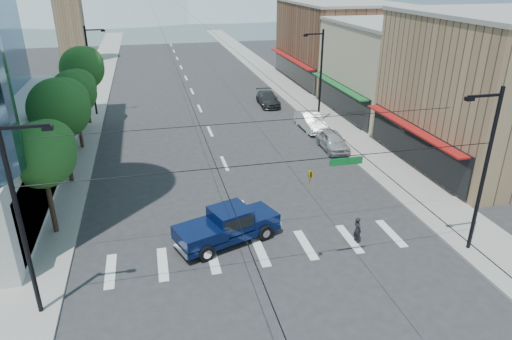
{
  "coord_description": "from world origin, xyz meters",
  "views": [
    {
      "loc": [
        -5.26,
        -18.71,
        13.93
      ],
      "look_at": [
        0.53,
        5.53,
        3.0
      ],
      "focal_mm": 32.0,
      "sensor_mm": 36.0,
      "label": 1
    }
  ],
  "objects_px": {
    "parked_car_near": "(333,141)",
    "parked_car_far": "(268,99)",
    "parked_car_mid": "(311,121)",
    "pedestrian": "(357,230)",
    "pickup_truck": "(227,225)"
  },
  "relations": [
    {
      "from": "pedestrian",
      "to": "parked_car_far",
      "type": "xyz_separation_m",
      "value": [
        2.39,
        28.42,
        -0.04
      ]
    },
    {
      "from": "parked_car_near",
      "to": "parked_car_far",
      "type": "relative_size",
      "value": 0.91
    },
    {
      "from": "parked_car_mid",
      "to": "parked_car_far",
      "type": "distance_m",
      "value": 9.36
    },
    {
      "from": "pedestrian",
      "to": "parked_car_near",
      "type": "distance_m",
      "value": 14.36
    },
    {
      "from": "pedestrian",
      "to": "parked_car_far",
      "type": "bearing_deg",
      "value": -13.43
    },
    {
      "from": "parked_car_mid",
      "to": "parked_car_far",
      "type": "height_order",
      "value": "parked_car_mid"
    },
    {
      "from": "pickup_truck",
      "to": "pedestrian",
      "type": "xyz_separation_m",
      "value": [
        7.01,
        -1.72,
        -0.27
      ]
    },
    {
      "from": "pedestrian",
      "to": "parked_car_near",
      "type": "relative_size",
      "value": 0.34
    },
    {
      "from": "parked_car_far",
      "to": "pedestrian",
      "type": "bearing_deg",
      "value": -92.55
    },
    {
      "from": "parked_car_near",
      "to": "parked_car_far",
      "type": "height_order",
      "value": "parked_car_near"
    },
    {
      "from": "pickup_truck",
      "to": "parked_car_far",
      "type": "xyz_separation_m",
      "value": [
        9.4,
        26.7,
        -0.31
      ]
    },
    {
      "from": "parked_car_near",
      "to": "parked_car_far",
      "type": "distance_m",
      "value": 14.79
    },
    {
      "from": "parked_car_mid",
      "to": "parked_car_far",
      "type": "xyz_separation_m",
      "value": [
        -1.76,
        9.19,
        -0.08
      ]
    },
    {
      "from": "parked_car_mid",
      "to": "parked_car_far",
      "type": "bearing_deg",
      "value": 99.6
    },
    {
      "from": "pickup_truck",
      "to": "parked_car_mid",
      "type": "height_order",
      "value": "pickup_truck"
    }
  ]
}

